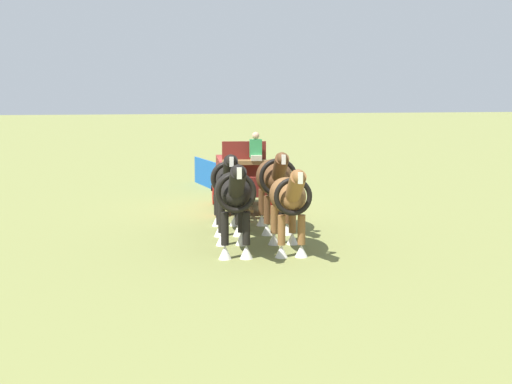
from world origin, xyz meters
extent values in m
plane|color=olive|center=(0.00, 0.00, 0.00)|extent=(220.00, 220.00, 0.00)
cube|color=maroon|center=(0.00, 0.00, 1.17)|extent=(3.06, 1.84, 1.02)
cube|color=brown|center=(1.69, -0.21, 1.72)|extent=(0.72, 1.40, 0.12)
cube|color=maroon|center=(2.08, -0.25, 1.01)|extent=(0.38, 1.22, 0.60)
cube|color=maroon|center=(1.39, -0.17, 2.06)|extent=(0.22, 1.34, 0.55)
cube|color=red|center=(0.00, 0.00, 0.56)|extent=(3.19, 0.54, 0.16)
cylinder|color=red|center=(1.25, 0.70, 0.56)|extent=(1.12, 0.21, 1.12)
cylinder|color=black|center=(1.25, 0.70, 0.56)|extent=(0.22, 0.20, 0.20)
cylinder|color=red|center=(1.05, -0.98, 0.56)|extent=(1.12, 0.21, 1.12)
cylinder|color=black|center=(1.05, -0.98, 0.56)|extent=(0.22, 0.20, 0.20)
cylinder|color=red|center=(-1.05, 0.98, 0.56)|extent=(1.12, 0.21, 1.12)
cylinder|color=black|center=(-1.05, 0.98, 0.56)|extent=(0.22, 0.20, 0.20)
cylinder|color=red|center=(-1.25, -0.70, 0.56)|extent=(1.12, 0.21, 1.12)
cylinder|color=black|center=(-1.25, -0.70, 0.56)|extent=(0.22, 0.20, 0.20)
cylinder|color=brown|center=(2.73, -0.33, 0.61)|extent=(2.59, 0.41, 0.10)
cube|color=#BCB293|center=(1.85, 0.11, 1.86)|extent=(0.44, 0.37, 0.16)
cube|color=#338C4C|center=(1.73, 0.12, 2.14)|extent=(0.28, 0.39, 0.55)
sphere|color=tan|center=(1.73, 0.12, 2.52)|extent=(0.22, 0.22, 0.22)
ellipsoid|color=brown|center=(3.70, 0.20, 1.49)|extent=(2.08, 1.23, 0.99)
cylinder|color=brown|center=(4.42, 0.39, 0.69)|extent=(0.18, 0.18, 0.75)
cone|color=silver|center=(4.42, 0.39, 0.16)|extent=(0.30, 0.30, 0.32)
cylinder|color=brown|center=(4.36, -0.15, 0.69)|extent=(0.18, 0.18, 0.75)
cone|color=silver|center=(4.36, -0.15, 0.16)|extent=(0.30, 0.30, 0.32)
cylinder|color=brown|center=(3.05, 0.56, 0.69)|extent=(0.18, 0.18, 0.75)
cone|color=silver|center=(3.05, 0.56, 0.16)|extent=(0.30, 0.30, 0.32)
cylinder|color=brown|center=(2.98, 0.02, 0.69)|extent=(0.18, 0.18, 0.75)
cone|color=silver|center=(2.98, 0.02, 0.16)|extent=(0.30, 0.30, 0.32)
cylinder|color=brown|center=(4.95, 0.05, 1.89)|extent=(0.98, 0.47, 0.81)
ellipsoid|color=brown|center=(5.32, 0.01, 2.15)|extent=(0.63, 0.33, 0.32)
cube|color=silver|center=(5.59, -0.03, 2.15)|extent=(0.07, 0.11, 0.24)
torus|color=black|center=(4.58, 0.10, 1.59)|extent=(0.24, 1.02, 1.01)
cylinder|color=black|center=(2.67, 0.33, 1.19)|extent=(0.14, 0.14, 0.80)
ellipsoid|color=black|center=(3.54, -1.09, 1.46)|extent=(2.23, 1.16, 0.91)
cylinder|color=black|center=(4.32, -0.93, 0.70)|extent=(0.18, 0.18, 0.75)
cone|color=silver|center=(4.32, -0.93, 0.16)|extent=(0.30, 0.30, 0.32)
cylinder|color=black|center=(4.26, -1.43, 0.70)|extent=(0.18, 0.18, 0.75)
cone|color=silver|center=(4.26, -1.43, 0.16)|extent=(0.30, 0.30, 0.32)
cylinder|color=black|center=(2.83, -0.75, 0.70)|extent=(0.18, 0.18, 0.75)
cone|color=silver|center=(2.83, -0.75, 0.16)|extent=(0.30, 0.30, 0.32)
cylinder|color=black|center=(2.77, -1.25, 0.70)|extent=(0.18, 0.18, 0.75)
cone|color=silver|center=(2.77, -1.25, 0.16)|extent=(0.30, 0.30, 0.32)
cylinder|color=black|center=(4.86, -1.25, 1.86)|extent=(0.98, 0.47, 0.81)
ellipsoid|color=black|center=(5.23, -1.29, 2.12)|extent=(0.63, 0.33, 0.32)
cube|color=silver|center=(5.51, -1.33, 2.12)|extent=(0.07, 0.11, 0.24)
torus|color=black|center=(4.50, -1.20, 1.56)|extent=(0.23, 0.95, 0.94)
cylinder|color=black|center=(2.43, -0.95, 1.16)|extent=(0.14, 0.14, 0.80)
ellipsoid|color=brown|center=(6.28, -0.11, 1.35)|extent=(2.09, 1.08, 0.85)
cylinder|color=brown|center=(7.01, 0.03, 0.65)|extent=(0.18, 0.18, 0.70)
cone|color=silver|center=(7.01, 0.03, 0.15)|extent=(0.30, 0.30, 0.30)
cylinder|color=brown|center=(6.95, -0.43, 0.65)|extent=(0.18, 0.18, 0.70)
cone|color=silver|center=(6.95, -0.43, 0.15)|extent=(0.30, 0.30, 0.30)
cylinder|color=brown|center=(5.61, 0.20, 0.65)|extent=(0.18, 0.18, 0.70)
cone|color=silver|center=(5.61, 0.20, 0.15)|extent=(0.30, 0.30, 0.30)
cylinder|color=brown|center=(5.56, -0.26, 0.65)|extent=(0.18, 0.18, 0.70)
cone|color=silver|center=(5.56, -0.26, 0.15)|extent=(0.30, 0.30, 0.30)
cylinder|color=brown|center=(7.54, -0.27, 1.74)|extent=(0.98, 0.47, 0.81)
ellipsoid|color=brown|center=(7.91, -0.31, 2.00)|extent=(0.63, 0.33, 0.32)
cube|color=silver|center=(8.19, -0.34, 2.00)|extent=(0.07, 0.11, 0.24)
torus|color=black|center=(7.18, -0.22, 1.45)|extent=(0.23, 0.89, 0.88)
cylinder|color=black|center=(5.24, 0.02, 1.05)|extent=(0.14, 0.14, 0.80)
ellipsoid|color=black|center=(6.13, -1.40, 1.47)|extent=(2.20, 1.14, 0.89)
cylinder|color=black|center=(6.89, -1.25, 0.71)|extent=(0.18, 0.18, 0.76)
cone|color=silver|center=(6.89, -1.25, 0.16)|extent=(0.30, 0.30, 0.33)
cylinder|color=black|center=(6.83, -1.73, 0.71)|extent=(0.18, 0.18, 0.76)
cone|color=silver|center=(6.83, -1.73, 0.16)|extent=(0.30, 0.30, 0.33)
cylinder|color=black|center=(5.42, -1.07, 0.71)|extent=(0.18, 0.18, 0.76)
cone|color=silver|center=(5.42, -1.07, 0.16)|extent=(0.30, 0.30, 0.33)
cylinder|color=black|center=(5.36, -1.56, 0.71)|extent=(0.18, 0.18, 0.76)
cone|color=silver|center=(5.36, -1.56, 0.16)|extent=(0.30, 0.30, 0.33)
cylinder|color=black|center=(7.43, -1.56, 1.86)|extent=(0.98, 0.47, 0.81)
ellipsoid|color=black|center=(7.80, -1.61, 2.12)|extent=(0.63, 0.33, 0.32)
cube|color=silver|center=(8.08, -1.64, 2.12)|extent=(0.07, 0.11, 0.24)
torus|color=black|center=(7.07, -1.52, 1.57)|extent=(0.23, 0.93, 0.92)
cylinder|color=black|center=(5.03, -1.27, 1.17)|extent=(0.14, 0.14, 0.80)
cube|color=#1959B2|center=(-5.88, -0.28, 0.55)|extent=(3.18, 0.50, 1.10)
camera|label=1|loc=(22.36, -4.46, 3.77)|focal=49.24mm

